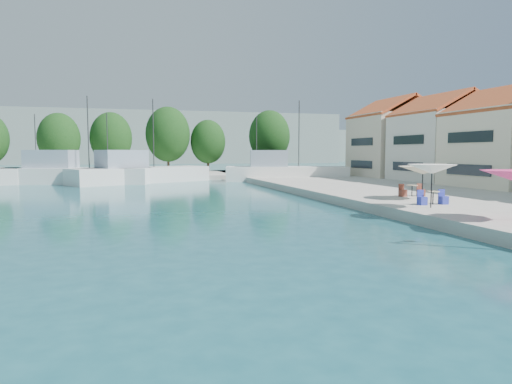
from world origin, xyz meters
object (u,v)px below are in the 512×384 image
object	(u,v)px
trawler_03	(138,174)
umbrella_cream	(423,170)
umbrella_white	(432,169)
trawler_02	(71,174)
trawler_04	(284,172)

from	to	relation	value
trawler_03	umbrella_cream	size ratio (longest dim) A/B	5.34
trawler_03	umbrella_white	distance (m)	36.74
trawler_02	umbrella_cream	size ratio (longest dim) A/B	5.59
umbrella_white	trawler_02	bearing A→B (deg)	122.43
trawler_02	umbrella_white	bearing A→B (deg)	-42.80
trawler_02	trawler_04	size ratio (longest dim) A/B	1.13
trawler_04	umbrella_white	size ratio (longest dim) A/B	5.97
trawler_02	trawler_04	distance (m)	24.74
umbrella_cream	umbrella_white	bearing A→B (deg)	-120.21
trawler_04	trawler_02	bearing A→B (deg)	-170.70
umbrella_cream	trawler_03	bearing A→B (deg)	119.40
trawler_03	trawler_02	bearing A→B (deg)	147.49
trawler_03	umbrella_cream	xyz separation A→B (m)	(16.74, -29.71, 1.35)
umbrella_white	umbrella_cream	size ratio (longest dim) A/B	0.82
trawler_03	umbrella_white	xyz separation A→B (m)	(14.38, -33.77, 1.60)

